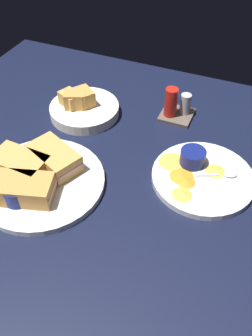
% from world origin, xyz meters
% --- Properties ---
extents(ground_plane, '(1.10, 1.10, 0.03)m').
position_xyz_m(ground_plane, '(0.00, 0.00, -0.01)').
color(ground_plane, black).
extents(plate_sandwich_main, '(0.30, 0.30, 0.02)m').
position_xyz_m(plate_sandwich_main, '(-0.07, -0.08, 0.01)').
color(plate_sandwich_main, silver).
rests_on(plate_sandwich_main, ground_plane).
extents(sandwich_half_near, '(0.15, 0.12, 0.05)m').
position_xyz_m(sandwich_half_near, '(-0.07, -0.03, 0.04)').
color(sandwich_half_near, tan).
rests_on(sandwich_half_near, plate_sandwich_main).
extents(sandwich_half_far, '(0.14, 0.08, 0.05)m').
position_xyz_m(sandwich_half_far, '(-0.13, -0.08, 0.04)').
color(sandwich_half_far, tan).
rests_on(sandwich_half_far, plate_sandwich_main).
extents(sandwich_half_extra, '(0.15, 0.11, 0.05)m').
position_xyz_m(sandwich_half_extra, '(-0.08, -0.14, 0.04)').
color(sandwich_half_extra, '#C68C42').
rests_on(sandwich_half_extra, plate_sandwich_main).
extents(ramekin_dark_sauce, '(0.07, 0.07, 0.04)m').
position_xyz_m(ramekin_dark_sauce, '(-0.09, -0.15, 0.04)').
color(ramekin_dark_sauce, navy).
rests_on(ramekin_dark_sauce, plate_sandwich_main).
extents(spoon_by_dark_ramekin, '(0.04, 0.10, 0.01)m').
position_xyz_m(spoon_by_dark_ramekin, '(-0.08, -0.09, 0.02)').
color(spoon_by_dark_ramekin, silver).
rests_on(spoon_by_dark_ramekin, plate_sandwich_main).
extents(plate_chips_companion, '(0.25, 0.25, 0.02)m').
position_xyz_m(plate_chips_companion, '(0.28, 0.08, 0.01)').
color(plate_chips_companion, silver).
rests_on(plate_chips_companion, ground_plane).
extents(ramekin_light_gravy, '(0.06, 0.06, 0.04)m').
position_xyz_m(ramekin_light_gravy, '(0.24, 0.11, 0.04)').
color(ramekin_light_gravy, navy).
rests_on(ramekin_light_gravy, plate_chips_companion).
extents(spoon_by_gravy_ramekin, '(0.10, 0.05, 0.01)m').
position_xyz_m(spoon_by_gravy_ramekin, '(0.32, 0.10, 0.02)').
color(spoon_by_gravy_ramekin, silver).
rests_on(spoon_by_gravy_ramekin, plate_chips_companion).
extents(plantain_chip_scatter, '(0.19, 0.17, 0.01)m').
position_xyz_m(plantain_chip_scatter, '(0.23, 0.07, 0.02)').
color(plantain_chip_scatter, orange).
rests_on(plantain_chip_scatter, plate_chips_companion).
extents(bread_basket_rear, '(0.20, 0.20, 0.08)m').
position_xyz_m(bread_basket_rear, '(-0.11, 0.20, 0.02)').
color(bread_basket_rear, silver).
rests_on(bread_basket_rear, ground_plane).
extents(condiment_caddy, '(0.09, 0.09, 0.10)m').
position_xyz_m(condiment_caddy, '(0.14, 0.30, 0.03)').
color(condiment_caddy, brown).
rests_on(condiment_caddy, ground_plane).
extents(paper_napkin_folded, '(0.13, 0.11, 0.00)m').
position_xyz_m(paper_napkin_folded, '(-0.20, -0.07, 0.00)').
color(paper_napkin_folded, white).
rests_on(paper_napkin_folded, ground_plane).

